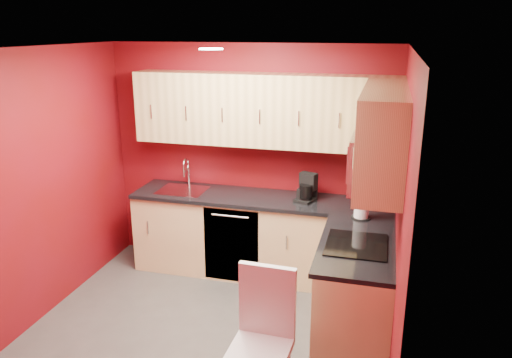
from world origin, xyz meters
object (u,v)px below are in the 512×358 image
at_px(coffee_maker, 306,188).
at_px(dining_chair, 260,344).
at_px(microwave, 377,160).
at_px(napkin_holder, 304,195).
at_px(paper_towel, 362,202).
at_px(sink, 183,187).

bearing_deg(coffee_maker, dining_chair, -70.00).
bearing_deg(microwave, coffee_maker, 125.89).
xyz_separation_m(microwave, napkin_holder, (-0.72, 0.98, -0.68)).
bearing_deg(coffee_maker, paper_towel, -10.40).
relative_size(paper_towel, dining_chair, 0.31).
xyz_separation_m(microwave, dining_chair, (-0.69, -0.99, -1.14)).
bearing_deg(dining_chair, microwave, 57.04).
bearing_deg(sink, coffee_maker, -0.89).
height_order(coffee_maker, paper_towel, paper_towel).
bearing_deg(microwave, sink, 154.40).
bearing_deg(dining_chair, coffee_maker, 92.59).
xyz_separation_m(microwave, sink, (-2.09, 1.00, -0.72)).
relative_size(coffee_maker, paper_towel, 0.92).
height_order(microwave, sink, microwave).
bearing_deg(coffee_maker, sink, -161.37).
xyz_separation_m(coffee_maker, paper_towel, (0.59, -0.34, 0.01)).
relative_size(napkin_holder, dining_chair, 0.13).
distance_m(napkin_holder, dining_chair, 2.02).
bearing_deg(paper_towel, microwave, -79.71).
xyz_separation_m(napkin_holder, paper_towel, (0.60, -0.34, 0.09)).
height_order(sink, napkin_holder, sink).
relative_size(coffee_maker, napkin_holder, 2.12).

